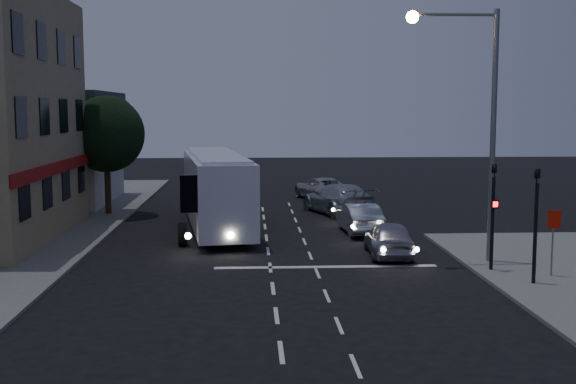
{
  "coord_description": "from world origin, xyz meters",
  "views": [
    {
      "loc": [
        -0.7,
        -23.23,
        5.64
      ],
      "look_at": [
        0.87,
        6.44,
        2.2
      ],
      "focal_mm": 45.0,
      "sensor_mm": 36.0,
      "label": 1
    }
  ],
  "objects": [
    {
      "name": "traffic_signal_main",
      "position": [
        7.6,
        0.78,
        2.42
      ],
      "size": [
        0.25,
        0.35,
        4.1
      ],
      "color": "black",
      "rests_on": "sidewalk_near"
    },
    {
      "name": "regulatory_sign",
      "position": [
        9.3,
        -0.24,
        1.6
      ],
      "size": [
        0.45,
        0.12,
        2.2
      ],
      "color": "slate",
      "rests_on": "sidewalk_near"
    },
    {
      "name": "tour_bus",
      "position": [
        -2.29,
        10.38,
        1.93
      ],
      "size": [
        3.96,
        11.9,
        3.58
      ],
      "rotation": [
        0.0,
        0.0,
        0.13
      ],
      "color": "silver",
      "rests_on": "ground"
    },
    {
      "name": "traffic_signal_side",
      "position": [
        8.3,
        -1.2,
        2.42
      ],
      "size": [
        0.18,
        0.15,
        4.1
      ],
      "color": "black",
      "rests_on": "sidewalk_near"
    },
    {
      "name": "low_building_north",
      "position": [
        -13.5,
        20.0,
        3.39
      ],
      "size": [
        9.4,
        9.4,
        6.5
      ],
      "color": "#A7A4A1",
      "rests_on": "sidewalk_far"
    },
    {
      "name": "car_suv",
      "position": [
        4.62,
        3.8,
        0.69
      ],
      "size": [
        1.8,
        4.1,
        1.37
      ],
      "primitive_type": "imported",
      "rotation": [
        0.0,
        0.0,
        3.1
      ],
      "color": "#9092A1",
      "rests_on": "ground"
    },
    {
      "name": "road_markings",
      "position": [
        1.29,
        3.31,
        0.0
      ],
      "size": [
        8.0,
        30.55,
        0.01
      ],
      "color": "silver",
      "rests_on": "ground"
    },
    {
      "name": "streetlight",
      "position": [
        7.34,
        2.2,
        5.73
      ],
      "size": [
        3.32,
        0.44,
        9.0
      ],
      "color": "slate",
      "rests_on": "sidewalk_near"
    },
    {
      "name": "ground",
      "position": [
        0.0,
        0.0,
        0.0
      ],
      "size": [
        120.0,
        120.0,
        0.0
      ],
      "primitive_type": "plane",
      "color": "black"
    },
    {
      "name": "street_tree",
      "position": [
        -8.21,
        15.02,
        4.5
      ],
      "size": [
        4.0,
        4.0,
        6.2
      ],
      "color": "black",
      "rests_on": "sidewalk_far"
    },
    {
      "name": "car_sedan_b",
      "position": [
        4.01,
        15.03,
        0.82
      ],
      "size": [
        3.95,
        6.07,
        1.64
      ],
      "primitive_type": "imported",
      "rotation": [
        0.0,
        0.0,
        3.46
      ],
      "color": "#A0A5B0",
      "rests_on": "ground"
    },
    {
      "name": "car_sedan_c",
      "position": [
        3.75,
        21.15,
        0.7
      ],
      "size": [
        3.56,
        5.45,
        1.39
      ],
      "primitive_type": "imported",
      "rotation": [
        0.0,
        0.0,
        3.41
      ],
      "color": "#A7A7A7",
      "rests_on": "ground"
    },
    {
      "name": "car_sedan_a",
      "position": [
        4.27,
        9.0,
        0.68
      ],
      "size": [
        1.71,
        4.23,
        1.37
      ],
      "primitive_type": "imported",
      "rotation": [
        0.0,
        0.0,
        3.21
      ],
      "color": "#A8B0BF",
      "rests_on": "ground"
    }
  ]
}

